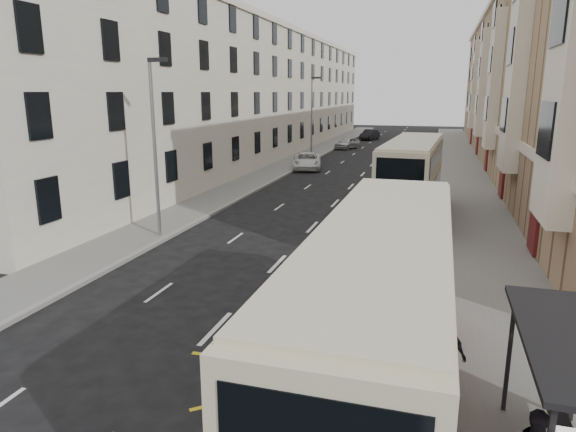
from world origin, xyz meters
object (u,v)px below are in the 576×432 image
(street_lamp_far, at_px, (312,113))
(car_silver, at_px, (347,143))
(double_decker_front, at_px, (380,326))
(street_lamp_near, at_px, (155,139))
(car_dark, at_px, (370,135))
(pedestrian_far, at_px, (446,350))
(white_van, at_px, (307,161))
(car_red, at_px, (425,139))
(double_decker_rear, at_px, (412,179))

(street_lamp_far, bearing_deg, car_silver, 81.18)
(street_lamp_far, bearing_deg, double_decker_front, -74.56)
(street_lamp_near, height_order, car_dark, street_lamp_near)
(pedestrian_far, height_order, white_van, pedestrian_far)
(double_decker_front, xyz_separation_m, pedestrian_far, (1.35, 1.57, -1.14))
(street_lamp_near, height_order, double_decker_front, street_lamp_near)
(double_decker_front, bearing_deg, white_van, 106.83)
(pedestrian_far, distance_m, car_red, 58.55)
(street_lamp_near, height_order, car_silver, street_lamp_near)
(white_van, bearing_deg, double_decker_rear, -71.71)
(street_lamp_near, height_order, car_red, street_lamp_near)
(car_silver, bearing_deg, white_van, -74.33)
(street_lamp_far, relative_size, car_dark, 1.79)
(car_silver, bearing_deg, car_red, 59.19)
(pedestrian_far, relative_size, car_silver, 0.43)
(street_lamp_near, xyz_separation_m, pedestrian_far, (12.70, -9.53, -3.59))
(double_decker_rear, distance_m, pedestrian_far, 16.83)
(double_decker_front, relative_size, pedestrian_far, 6.01)
(double_decker_rear, relative_size, white_van, 2.08)
(street_lamp_near, height_order, street_lamp_far, same)
(double_decker_rear, relative_size, car_silver, 2.60)
(street_lamp_far, xyz_separation_m, car_red, (10.61, 18.97, -3.94))
(street_lamp_far, distance_m, double_decker_front, 42.71)
(car_dark, xyz_separation_m, car_red, (7.86, -5.07, -0.04))
(pedestrian_far, bearing_deg, street_lamp_near, 4.41)
(white_van, bearing_deg, pedestrian_far, -83.58)
(double_decker_rear, distance_m, car_dark, 47.62)
(double_decker_rear, relative_size, car_red, 2.25)
(double_decker_front, distance_m, car_red, 60.10)
(car_silver, bearing_deg, street_lamp_far, -81.31)
(street_lamp_near, distance_m, double_decker_rear, 13.37)
(double_decker_front, xyz_separation_m, white_van, (-10.20, 34.60, -1.46))
(street_lamp_far, bearing_deg, car_red, 60.78)
(street_lamp_far, relative_size, pedestrian_far, 4.47)
(pedestrian_far, height_order, car_red, pedestrian_far)
(pedestrian_far, bearing_deg, white_van, -29.42)
(street_lamp_near, xyz_separation_m, street_lamp_far, (0.00, 30.00, 0.00))
(street_lamp_near, height_order, double_decker_rear, street_lamp_near)
(double_decker_front, height_order, double_decker_rear, double_decker_front)
(street_lamp_far, xyz_separation_m, white_van, (1.15, -6.50, -3.91))
(double_decker_front, relative_size, double_decker_rear, 0.99)
(street_lamp_far, xyz_separation_m, double_decker_rear, (11.01, -22.83, -2.46))
(car_red, bearing_deg, street_lamp_near, 73.88)
(car_silver, bearing_deg, street_lamp_near, -74.88)
(white_van, bearing_deg, car_red, 56.77)
(double_decker_front, xyz_separation_m, car_dark, (-8.60, 65.15, -1.44))
(double_decker_rear, distance_m, car_silver, 35.17)
(street_lamp_near, distance_m, white_van, 23.85)
(double_decker_front, xyz_separation_m, car_silver, (-9.63, 52.16, -1.47))
(double_decker_front, relative_size, car_dark, 2.41)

